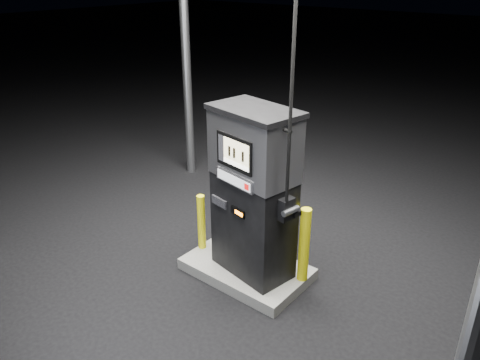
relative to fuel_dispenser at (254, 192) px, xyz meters
The scene contains 5 objects.
ground 1.26m from the fuel_dispenser, 167.67° to the left, with size 80.00×80.00×0.00m, color black.
pump_island 1.19m from the fuel_dispenser, 167.67° to the left, with size 1.60×1.00×0.15m, color #63635F.
fuel_dispenser is the anchor object (origin of this frame).
bollard_left 1.12m from the fuel_dispenser, behind, with size 0.11×0.11×0.81m, color #FCF30E.
bollard_right 0.90m from the fuel_dispenser, 19.76° to the left, with size 0.13×0.13×0.99m, color #FCF30E.
Camera 1 is at (3.20, -4.07, 3.75)m, focal length 35.00 mm.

